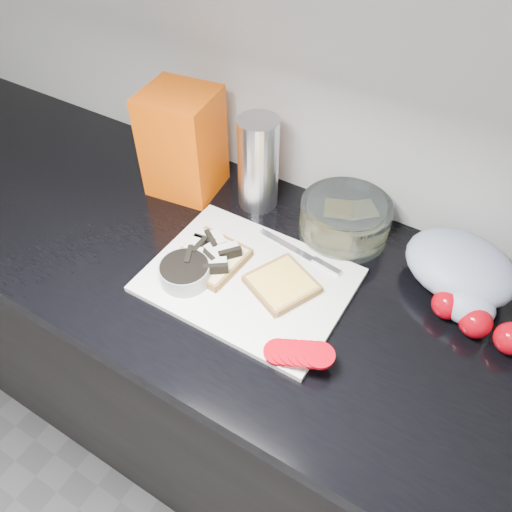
{
  "coord_description": "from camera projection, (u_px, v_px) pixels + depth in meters",
  "views": [
    {
      "loc": [
        0.25,
        0.6,
        1.67
      ],
      "look_at": [
        -0.11,
        1.2,
        0.95
      ],
      "focal_mm": 35.0,
      "sensor_mm": 36.0,
      "label": 1
    }
  ],
  "objects": [
    {
      "name": "steel_canister",
      "position": [
        258.0,
        164.0,
        1.12
      ],
      "size": [
        0.09,
        0.09,
        0.22
      ],
      "primitive_type": "cylinder",
      "color": "silver",
      "rests_on": "countertop"
    },
    {
      "name": "bread_right",
      "position": [
        282.0,
        284.0,
        0.99
      ],
      "size": [
        0.16,
        0.16,
        0.02
      ],
      "rotation": [
        0.0,
        0.0,
        -0.43
      ],
      "color": "beige",
      "rests_on": "cutting_board"
    },
    {
      "name": "grocery_bag",
      "position": [
        461.0,
        272.0,
        0.98
      ],
      "size": [
        0.26,
        0.24,
        0.1
      ],
      "rotation": [
        0.0,
        0.0,
        -0.25
      ],
      "color": "#9BA5BF",
      "rests_on": "countertop"
    },
    {
      "name": "base_cabinet",
      "position": [
        291.0,
        404.0,
        1.34
      ],
      "size": [
        3.5,
        0.6,
        0.86
      ],
      "primitive_type": "cube",
      "color": "black",
      "rests_on": "ground"
    },
    {
      "name": "whole_tomatoes",
      "position": [
        477.0,
        321.0,
        0.92
      ],
      "size": [
        0.18,
        0.08,
        0.06
      ],
      "rotation": [
        0.0,
        0.0,
        0.26
      ],
      "color": "#A8030F",
      "rests_on": "countertop"
    },
    {
      "name": "tomato_slices",
      "position": [
        299.0,
        354.0,
        0.87
      ],
      "size": [
        0.14,
        0.09,
        0.03
      ],
      "rotation": [
        0.0,
        0.0,
        -0.2
      ],
      "color": "#A8030F",
      "rests_on": "cutting_board"
    },
    {
      "name": "tub_lid",
      "position": [
        230.0,
        236.0,
        1.11
      ],
      "size": [
        0.14,
        0.14,
        0.01
      ],
      "primitive_type": "cylinder",
      "rotation": [
        0.0,
        0.0,
        0.43
      ],
      "color": "white",
      "rests_on": "countertop"
    },
    {
      "name": "bread_left",
      "position": [
        211.0,
        256.0,
        1.04
      ],
      "size": [
        0.14,
        0.14,
        0.04
      ],
      "rotation": [
        0.0,
        0.0,
        -0.07
      ],
      "color": "beige",
      "rests_on": "cutting_board"
    },
    {
      "name": "knife",
      "position": [
        309.0,
        257.0,
        1.05
      ],
      "size": [
        0.21,
        0.05,
        0.01
      ],
      "rotation": [
        0.0,
        0.0,
        -0.15
      ],
      "color": "silver",
      "rests_on": "cutting_board"
    },
    {
      "name": "glass_bowl",
      "position": [
        345.0,
        219.0,
        1.1
      ],
      "size": [
        0.2,
        0.2,
        0.08
      ],
      "rotation": [
        0.0,
        0.0,
        0.38
      ],
      "color": "silver",
      "rests_on": "countertop"
    },
    {
      "name": "cutting_board",
      "position": [
        248.0,
        280.0,
        1.02
      ],
      "size": [
        0.4,
        0.3,
        0.01
      ],
      "primitive_type": "cube",
      "color": "silver",
      "rests_on": "countertop"
    },
    {
      "name": "seed_tub",
      "position": [
        185.0,
        274.0,
        1.0
      ],
      "size": [
        0.1,
        0.1,
        0.05
      ],
      "color": "gray",
      "rests_on": "countertop"
    },
    {
      "name": "countertop",
      "position": [
        302.0,
        298.0,
        1.02
      ],
      "size": [
        3.5,
        0.64,
        0.04
      ],
      "primitive_type": "cube",
      "color": "black",
      "rests_on": "base_cabinet"
    },
    {
      "name": "bread_bag",
      "position": [
        183.0,
        143.0,
        1.16
      ],
      "size": [
        0.18,
        0.17,
        0.25
      ],
      "primitive_type": "cube",
      "rotation": [
        0.0,
        0.0,
        0.13
      ],
      "color": "#D44403",
      "rests_on": "countertop"
    }
  ]
}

